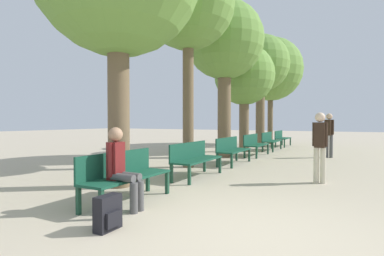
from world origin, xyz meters
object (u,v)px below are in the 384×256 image
bench_row_2 (231,148)px  tree_row_4 (260,65)px  pedestrian_mid (320,143)px  bench_row_4 (270,140)px  backpack (108,213)px  bench_row_3 (254,143)px  bench_row_5 (281,137)px  person_seated (121,166)px  pedestrian_near (329,132)px  tree_row_2 (224,42)px  bench_row_0 (124,173)px  tree_row_3 (244,76)px  bench_row_1 (194,157)px  tree_row_1 (188,4)px  tree_row_5 (271,70)px

bench_row_2 → tree_row_4: bearing=97.8°
tree_row_4 → pedestrian_mid: 9.92m
bench_row_4 → backpack: bearing=-86.5°
bench_row_4 → tree_row_4: (-0.91, 1.57, 3.86)m
pedestrian_mid → bench_row_3: bearing=122.1°
bench_row_5 → person_seated: person_seated is taller
person_seated → pedestrian_near: (2.40, 8.77, 0.27)m
tree_row_2 → pedestrian_near: bearing=25.5°
bench_row_0 → bench_row_4: size_ratio=1.00×
tree_row_2 → tree_row_3: bearing=90.0°
bench_row_4 → tree_row_2: (-0.91, -3.49, 3.87)m
bench_row_1 → tree_row_1: bearing=124.2°
tree_row_3 → bench_row_1: bearing=-82.1°
bench_row_2 → tree_row_4: 7.77m
tree_row_1 → pedestrian_near: bearing=52.0°
bench_row_1 → tree_row_5: bearing=94.5°
tree_row_2 → backpack: bearing=-78.4°
tree_row_5 → backpack: size_ratio=14.34×
person_seated → bench_row_0: bearing=126.0°
tree_row_3 → tree_row_5: tree_row_5 is taller
pedestrian_near → pedestrian_mid: bearing=-88.5°
tree_row_4 → pedestrian_near: 5.96m
bench_row_3 → pedestrian_mid: 5.23m
tree_row_3 → pedestrian_mid: bearing=-57.8°
tree_row_4 → person_seated: 12.73m
bench_row_5 → tree_row_4: bearing=-132.6°
bench_row_3 → tree_row_4: bearing=102.4°
bench_row_0 → pedestrian_near: 8.85m
tree_row_5 → person_seated: (1.15, -14.35, -3.76)m
tree_row_3 → pedestrian_near: tree_row_3 is taller
bench_row_1 → person_seated: (0.24, -2.89, 0.18)m
tree_row_4 → tree_row_5: 2.22m
tree_row_4 → tree_row_5: size_ratio=0.94×
bench_row_0 → backpack: (0.70, -1.10, -0.28)m
bench_row_0 → tree_row_2: 7.83m
bench_row_4 → pedestrian_mid: bearing=-68.3°
tree_row_1 → tree_row_3: bearing=90.0°
pedestrian_near → pedestrian_mid: 5.18m
person_seated → tree_row_1: bearing=105.2°
tree_row_5 → pedestrian_near: size_ratio=3.81×
bench_row_0 → tree_row_4: 12.45m
bench_row_0 → tree_row_3: tree_row_3 is taller
tree_row_5 → pedestrian_near: (3.55, -5.58, -3.49)m
bench_row_4 → tree_row_5: 5.53m
bench_row_0 → backpack: bearing=-57.5°
tree_row_1 → bench_row_4: bearing=81.8°
tree_row_4 → tree_row_3: bearing=-90.0°
tree_row_2 → tree_row_5: 7.27m
tree_row_3 → person_seated: 9.90m
tree_row_1 → person_seated: 6.03m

